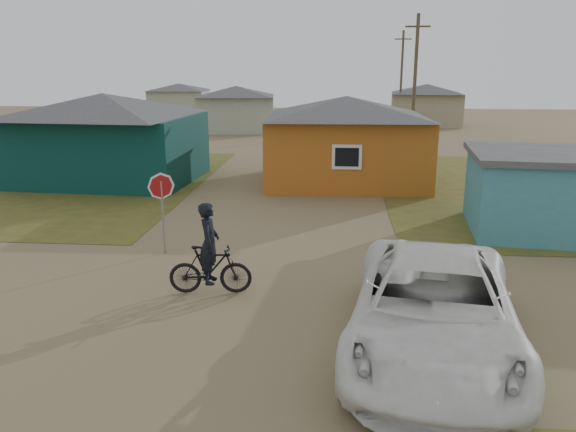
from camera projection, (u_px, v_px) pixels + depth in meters
The scene contains 12 objects.
ground at pixel (242, 306), 12.59m from camera, with size 120.00×120.00×0.00m, color olive.
house_teal at pixel (105, 136), 25.73m from camera, with size 8.93×7.08×4.00m.
house_yellow at pixel (346, 139), 25.34m from camera, with size 7.72×6.76×3.90m.
shed_turquoise at pixel (571, 193), 17.74m from camera, with size 6.71×4.93×2.60m.
house_pale_west at pixel (236, 108), 45.30m from camera, with size 7.04×6.15×3.60m.
house_beige_east at pixel (426, 104), 49.79m from camera, with size 6.95×6.05×3.60m.
house_pale_north at pixel (179, 100), 57.52m from camera, with size 6.28×5.81×3.40m.
utility_pole_near at pixel (415, 84), 32.16m from camera, with size 1.40×0.20×8.00m.
utility_pole_far at pixel (401, 78), 47.47m from camera, with size 1.40×0.20×8.00m.
stop_sign at pixel (162, 194), 15.69m from camera, with size 0.76×0.19×2.34m.
cyclist at pixel (210, 261), 13.10m from camera, with size 1.99×0.74×2.20m.
vehicle at pixel (434, 308), 10.32m from camera, with size 2.98×6.45×1.79m, color white.
Camera 1 is at (2.00, -11.50, 5.23)m, focal length 35.00 mm.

